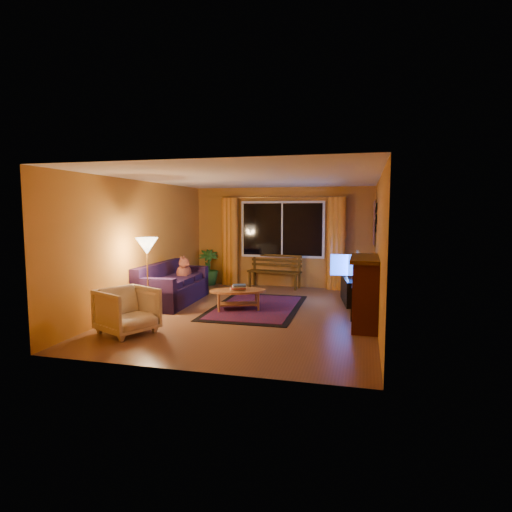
% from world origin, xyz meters
% --- Properties ---
extents(floor, '(4.50, 6.00, 0.02)m').
position_xyz_m(floor, '(0.00, 0.00, -0.01)').
color(floor, brown).
rests_on(floor, ground).
extents(ceiling, '(4.50, 6.00, 0.02)m').
position_xyz_m(ceiling, '(0.00, 0.00, 2.51)').
color(ceiling, white).
rests_on(ceiling, ground).
extents(wall_back, '(4.50, 0.02, 2.50)m').
position_xyz_m(wall_back, '(0.00, 3.01, 1.25)').
color(wall_back, '#C67F2D').
rests_on(wall_back, ground).
extents(wall_left, '(0.02, 6.00, 2.50)m').
position_xyz_m(wall_left, '(-2.26, 0.00, 1.25)').
color(wall_left, '#C67F2D').
rests_on(wall_left, ground).
extents(wall_right, '(0.02, 6.00, 2.50)m').
position_xyz_m(wall_right, '(2.26, 0.00, 1.25)').
color(wall_right, '#C67F2D').
rests_on(wall_right, ground).
extents(window, '(2.00, 0.02, 1.30)m').
position_xyz_m(window, '(0.00, 2.94, 1.45)').
color(window, black).
rests_on(window, wall_back).
extents(curtain_rod, '(3.20, 0.03, 0.03)m').
position_xyz_m(curtain_rod, '(0.00, 2.90, 2.25)').
color(curtain_rod, '#BF8C3F').
rests_on(curtain_rod, wall_back).
extents(curtain_left, '(0.36, 0.36, 2.24)m').
position_xyz_m(curtain_left, '(-1.35, 2.88, 1.12)').
color(curtain_left, orange).
rests_on(curtain_left, ground).
extents(curtain_right, '(0.36, 0.36, 2.24)m').
position_xyz_m(curtain_right, '(1.35, 2.88, 1.12)').
color(curtain_right, orange).
rests_on(curtain_right, ground).
extents(bench, '(1.38, 0.59, 0.40)m').
position_xyz_m(bench, '(-0.15, 2.75, 0.20)').
color(bench, '#3C2508').
rests_on(bench, ground).
extents(potted_plant, '(0.68, 0.68, 0.91)m').
position_xyz_m(potted_plant, '(-1.91, 2.75, 0.46)').
color(potted_plant, '#235B1E').
rests_on(potted_plant, ground).
extents(sofa, '(0.95, 2.07, 0.82)m').
position_xyz_m(sofa, '(-1.84, 0.51, 0.41)').
color(sofa, '#231235').
rests_on(sofa, ground).
extents(dog, '(0.32, 0.43, 0.46)m').
position_xyz_m(dog, '(-1.79, 0.96, 0.64)').
color(dog, '#9E4E3D').
rests_on(dog, sofa).
extents(armchair, '(0.98, 1.01, 0.79)m').
position_xyz_m(armchair, '(-1.55, -1.76, 0.40)').
color(armchair, beige).
rests_on(armchair, ground).
extents(floor_lamp, '(0.28, 0.28, 1.43)m').
position_xyz_m(floor_lamp, '(-1.78, -0.66, 0.71)').
color(floor_lamp, '#BF8C3F').
rests_on(floor_lamp, ground).
extents(rug, '(1.71, 2.67, 0.02)m').
position_xyz_m(rug, '(-0.04, 0.47, 0.01)').
color(rug, maroon).
rests_on(rug, ground).
extents(coffee_table, '(1.40, 1.40, 0.40)m').
position_xyz_m(coffee_table, '(-0.33, 0.19, 0.20)').
color(coffee_table, '#B56C39').
rests_on(coffee_table, ground).
extents(tv_console, '(0.59, 1.28, 0.51)m').
position_xyz_m(tv_console, '(1.81, 1.43, 0.26)').
color(tv_console, black).
rests_on(tv_console, ground).
extents(television, '(0.21, 0.97, 0.55)m').
position_xyz_m(television, '(1.81, 1.43, 0.79)').
color(television, black).
rests_on(television, tv_console).
extents(fireplace, '(0.40, 1.20, 1.10)m').
position_xyz_m(fireplace, '(2.05, -0.40, 0.55)').
color(fireplace, maroon).
rests_on(fireplace, ground).
extents(mirror_cluster, '(0.06, 0.60, 0.56)m').
position_xyz_m(mirror_cluster, '(2.21, 1.30, 1.80)').
color(mirror_cluster, black).
rests_on(mirror_cluster, wall_right).
extents(painting, '(0.04, 0.76, 0.96)m').
position_xyz_m(painting, '(2.22, 2.45, 1.65)').
color(painting, '#E35B24').
rests_on(painting, wall_right).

